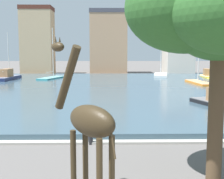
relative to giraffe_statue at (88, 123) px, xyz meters
The scene contains 13 objects.
harbor_water 29.30m from the giraffe_statue, 86.87° to the left, with size 85.57×44.62×0.40m, color #3D5666.
quay_edge_coping 7.24m from the giraffe_statue, 76.43° to the left, with size 85.57×0.50×0.12m, color #ADA89E.
giraffe_statue is the anchor object (origin of this frame).
sailboat_teal 41.61m from the giraffe_statue, 100.92° to the left, with size 3.99×7.65×8.27m.
sailboat_white 46.75m from the giraffe_statue, 77.69° to the left, with size 3.37×8.08×7.62m.
sailboat_navy 41.26m from the giraffe_statue, 110.26° to the left, with size 2.29×7.84×7.45m.
sailboat_orange 34.77m from the giraffe_statue, 68.80° to the left, with size 2.10×7.94×7.93m.
sailboat_yellow 45.80m from the giraffe_statue, 67.58° to the left, with size 2.99×6.85×8.44m.
shade_tree 5.68m from the giraffe_statue, 28.31° to the left, with size 6.14×6.02×7.63m.
mooring_bollard 6.86m from the giraffe_statue, 92.57° to the left, with size 0.24×0.24×0.50m, color #232326.
townhouse_tall_gabled 56.99m from the giraffe_statue, 103.68° to the left, with size 6.33×5.24×13.54m.
townhouse_end_terrace 57.23m from the giraffe_statue, 89.12° to the left, with size 7.60×7.84×13.03m.
townhouse_corner_house 55.99m from the giraffe_statue, 74.64° to the left, with size 5.43×6.72×9.19m.
Camera 1 is at (-1.07, -6.21, 4.55)m, focal length 49.84 mm.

